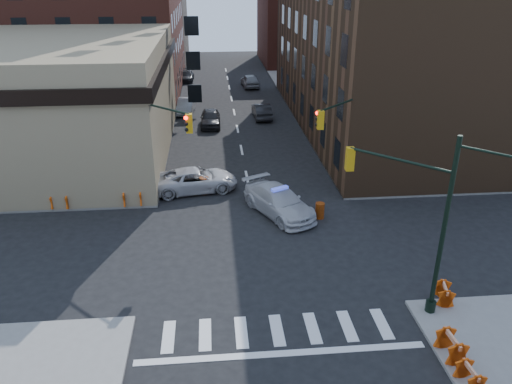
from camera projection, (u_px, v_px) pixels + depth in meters
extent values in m
plane|color=black|center=(261.00, 248.00, 27.03)|extent=(140.00, 140.00, 0.00)
cube|color=gray|center=(23.00, 105.00, 54.82)|extent=(34.00, 54.50, 0.15)
cube|color=gray|center=(427.00, 96.00, 58.66)|extent=(34.00, 54.50, 0.15)
cube|color=#857557|center=(22.00, 100.00, 38.75)|extent=(22.00, 22.00, 9.00)
cube|color=#49301D|center=(377.00, 50.00, 45.68)|extent=(14.00, 34.00, 14.00)
cube|color=brown|center=(121.00, 9.00, 78.73)|extent=(20.00, 18.00, 16.00)
cube|color=#58261B|center=(312.00, 23.00, 78.42)|extent=(16.00, 16.00, 12.00)
cylinder|color=black|center=(444.00, 230.00, 20.17)|extent=(0.20, 0.20, 8.00)
cylinder|color=black|center=(430.00, 306.00, 21.71)|extent=(0.44, 0.44, 0.50)
cylinder|color=black|center=(399.00, 160.00, 20.46)|extent=(3.27, 3.27, 0.12)
cube|color=#BF8C0C|center=(350.00, 159.00, 21.98)|extent=(0.35, 0.35, 1.05)
sphere|color=#FF0C05|center=(353.00, 150.00, 21.99)|extent=(0.22, 0.22, 0.22)
sphere|color=black|center=(352.00, 157.00, 22.12)|extent=(0.22, 0.22, 0.22)
sphere|color=black|center=(352.00, 164.00, 22.26)|extent=(0.22, 0.22, 0.22)
cylinder|color=black|center=(492.00, 153.00, 18.00)|extent=(1.91, 1.91, 0.10)
cylinder|color=black|center=(140.00, 142.00, 30.48)|extent=(0.20, 0.20, 8.00)
cylinder|color=black|center=(146.00, 197.00, 32.02)|extent=(0.44, 0.44, 0.50)
cylinder|color=black|center=(161.00, 108.00, 28.14)|extent=(3.27, 3.27, 0.12)
cube|color=#BF8C0C|center=(189.00, 123.00, 27.04)|extent=(0.35, 0.35, 1.05)
sphere|color=#FF0C05|center=(186.00, 118.00, 26.74)|extent=(0.22, 0.22, 0.22)
sphere|color=black|center=(186.00, 124.00, 26.87)|extent=(0.22, 0.22, 0.22)
sphere|color=black|center=(187.00, 130.00, 27.01)|extent=(0.22, 0.22, 0.22)
cylinder|color=black|center=(358.00, 135.00, 31.62)|extent=(0.20, 0.20, 8.00)
cylinder|color=black|center=(353.00, 189.00, 33.15)|extent=(0.44, 0.44, 0.50)
cylinder|color=black|center=(342.00, 103.00, 29.01)|extent=(3.27, 3.27, 0.12)
cube|color=#BF8C0C|center=(320.00, 120.00, 27.64)|extent=(0.35, 0.35, 1.05)
sphere|color=#FF0C05|center=(317.00, 113.00, 27.62)|extent=(0.22, 0.22, 0.22)
sphere|color=black|center=(317.00, 119.00, 27.76)|extent=(0.22, 0.22, 0.22)
sphere|color=black|center=(317.00, 125.00, 27.90)|extent=(0.22, 0.22, 0.22)
cylinder|color=black|center=(309.00, 102.00, 50.67)|extent=(0.24, 0.24, 2.60)
sphere|color=#8E5514|center=(309.00, 81.00, 49.83)|extent=(3.00, 3.00, 3.00)
cylinder|color=black|center=(296.00, 85.00, 57.94)|extent=(0.24, 0.24, 2.60)
sphere|color=#8E5514|center=(296.00, 67.00, 57.10)|extent=(3.00, 3.00, 3.00)
imported|color=#BBBBC0|center=(279.00, 201.00, 30.43)|extent=(4.63, 6.15, 1.66)
imported|color=#B9B9BD|center=(195.00, 180.00, 33.65)|extent=(6.01, 3.53, 1.57)
imported|color=black|center=(210.00, 118.00, 47.56)|extent=(1.92, 4.62, 1.57)
imported|color=gray|center=(186.00, 106.00, 51.85)|extent=(1.96, 4.68, 1.51)
imported|color=black|center=(187.00, 76.00, 66.74)|extent=(1.96, 4.58, 1.32)
imported|color=black|center=(262.00, 111.00, 50.12)|extent=(1.75, 4.60, 1.50)
imported|color=gray|center=(250.00, 81.00, 63.26)|extent=(2.28, 4.91, 1.63)
imported|color=black|center=(107.00, 188.00, 31.67)|extent=(0.70, 0.50, 1.80)
imported|color=black|center=(56.00, 194.00, 31.05)|extent=(0.94, 0.81, 1.69)
imported|color=#1E212E|center=(45.00, 191.00, 31.32)|extent=(1.08, 0.53, 1.78)
cylinder|color=red|center=(320.00, 211.00, 30.05)|extent=(0.66, 0.66, 0.98)
cylinder|color=#E45F0A|center=(204.00, 185.00, 33.37)|extent=(0.65, 0.65, 1.12)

